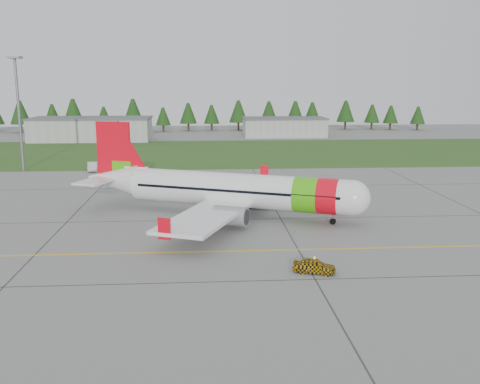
{
  "coord_description": "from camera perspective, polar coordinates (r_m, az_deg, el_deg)",
  "views": [
    {
      "loc": [
        1.01,
        -41.05,
        15.92
      ],
      "look_at": [
        5.05,
        18.53,
        3.62
      ],
      "focal_mm": 40.0,
      "sensor_mm": 36.0,
      "label": 1
    }
  ],
  "objects": [
    {
      "name": "hangar_east",
      "position": [
        161.4,
        4.71,
        6.87
      ],
      "size": [
        24.0,
        12.0,
        5.2
      ],
      "primitive_type": "cube",
      "color": "#A8A8A3",
      "rests_on": "ground"
    },
    {
      "name": "ground",
      "position": [
        44.04,
        -5.0,
        -9.6
      ],
      "size": [
        320.0,
        320.0,
        0.0
      ],
      "primitive_type": "plane",
      "color": "gray",
      "rests_on": "ground"
    },
    {
      "name": "taxi_guideline",
      "position": [
        51.57,
        -4.84,
        -6.37
      ],
      "size": [
        120.0,
        0.25,
        0.02
      ],
      "primitive_type": "cube",
      "color": "gold",
      "rests_on": "ground"
    },
    {
      "name": "floodlight_mast",
      "position": [
        104.57,
        -22.48,
        7.52
      ],
      "size": [
        0.5,
        0.5,
        20.0
      ],
      "primitive_type": "cylinder",
      "color": "slate",
      "rests_on": "ground"
    },
    {
      "name": "aircraft",
      "position": [
        64.27,
        -0.93,
        0.2
      ],
      "size": [
        34.59,
        32.85,
        11.0
      ],
      "rotation": [
        0.0,
        0.0,
        -0.4
      ],
      "color": "white",
      "rests_on": "ground"
    },
    {
      "name": "hangar_west",
      "position": [
        154.74,
        -15.53,
        6.43
      ],
      "size": [
        32.0,
        14.0,
        6.0
      ],
      "primitive_type": "cube",
      "color": "#A8A8A3",
      "rests_on": "ground"
    },
    {
      "name": "follow_me_car",
      "position": [
        45.85,
        7.97,
        -6.4
      ],
      "size": [
        1.62,
        1.77,
        3.62
      ],
      "primitive_type": "imported",
      "rotation": [
        0.0,
        0.0,
        1.26
      ],
      "color": "#E5B10C",
      "rests_on": "ground"
    },
    {
      "name": "grass_strip",
      "position": [
        124.07,
        -4.33,
        4.24
      ],
      "size": [
        320.0,
        50.0,
        0.03
      ],
      "primitive_type": "cube",
      "color": "#30561E",
      "rests_on": "ground"
    },
    {
      "name": "service_van",
      "position": [
        101.06,
        -15.51,
        3.54
      ],
      "size": [
        1.94,
        1.87,
        4.83
      ],
      "primitive_type": "imported",
      "rotation": [
        0.0,
        0.0,
        0.18
      ],
      "color": "silver",
      "rests_on": "ground"
    },
    {
      "name": "treeline",
      "position": [
        179.38,
        -4.24,
        8.12
      ],
      "size": [
        160.0,
        8.0,
        10.0
      ],
      "primitive_type": null,
      "color": "#1C3F14",
      "rests_on": "ground"
    }
  ]
}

